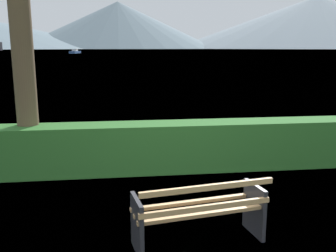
% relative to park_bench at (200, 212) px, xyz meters
% --- Properties ---
extents(ground_plane, '(1400.00, 1400.00, 0.00)m').
position_rel_park_bench_xyz_m(ground_plane, '(-0.01, 0.06, -0.42)').
color(ground_plane, '#4C6B33').
extents(water_surface, '(620.00, 620.00, 0.00)m').
position_rel_park_bench_xyz_m(water_surface, '(-0.01, 306.57, -0.42)').
color(water_surface, '#6B8EA3').
rests_on(water_surface, ground_plane).
extents(park_bench, '(1.71, 0.84, 0.87)m').
position_rel_park_bench_xyz_m(park_bench, '(0.00, 0.00, 0.00)').
color(park_bench, tan).
rests_on(park_bench, ground_plane).
extents(hedge_row, '(10.11, 0.69, 0.95)m').
position_rel_park_bench_xyz_m(hedge_row, '(-0.01, 2.93, 0.05)').
color(hedge_row, '#2D6B28').
rests_on(hedge_row, ground_plane).
extents(sailboat_mid, '(3.66, 7.21, 1.63)m').
position_rel_park_bench_xyz_m(sailboat_mid, '(-16.61, 140.27, 0.16)').
color(sailboat_mid, '#335693').
rests_on(sailboat_mid, water_surface).
extents(distant_hills, '(923.79, 432.09, 75.52)m').
position_rel_park_bench_xyz_m(distant_hills, '(84.62, 541.46, 31.51)').
color(distant_hills, slate).
rests_on(distant_hills, ground_plane).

